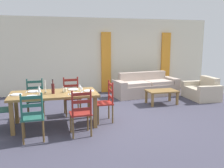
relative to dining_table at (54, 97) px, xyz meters
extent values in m
cube|color=#3D3C4C|center=(1.27, 0.08, -0.67)|extent=(9.60, 9.60, 0.02)
cube|color=beige|center=(1.27, 3.38, 0.69)|extent=(9.60, 0.16, 2.70)
cube|color=orange|center=(1.97, 3.24, 0.44)|extent=(0.35, 0.08, 2.20)
cube|color=orange|center=(4.37, 3.24, 0.44)|extent=(0.35, 0.08, 2.20)
cube|color=olive|center=(0.00, 0.00, 0.06)|extent=(1.90, 0.96, 0.05)
cube|color=olive|center=(-0.85, -0.38, -0.31)|extent=(0.08, 0.08, 0.70)
cube|color=olive|center=(0.85, -0.38, -0.31)|extent=(0.08, 0.08, 0.70)
cube|color=olive|center=(-0.85, 0.38, -0.31)|extent=(0.08, 0.08, 0.70)
cube|color=olive|center=(0.85, 0.38, -0.31)|extent=(0.08, 0.08, 0.70)
cube|color=#21594D|center=(-0.43, -0.74, -0.22)|extent=(0.43, 0.42, 0.03)
cylinder|color=brown|center=(-0.61, -0.57, -0.45)|extent=(0.04, 0.04, 0.43)
cylinder|color=brown|center=(-0.25, -0.56, -0.45)|extent=(0.04, 0.04, 0.43)
cylinder|color=brown|center=(-0.60, -0.91, -0.45)|extent=(0.04, 0.04, 0.43)
cylinder|color=brown|center=(-0.24, -0.90, -0.45)|extent=(0.04, 0.04, 0.43)
cylinder|color=#21594D|center=(-0.60, -0.91, 0.05)|extent=(0.04, 0.04, 0.50)
cylinder|color=#21594D|center=(-0.24, -0.90, 0.05)|extent=(0.04, 0.04, 0.50)
cube|color=#21594D|center=(-0.42, -0.91, -0.08)|extent=(0.38, 0.04, 0.06)
cube|color=#21594D|center=(-0.42, -0.91, 0.07)|extent=(0.38, 0.04, 0.06)
cube|color=#21594D|center=(-0.42, -0.91, 0.22)|extent=(0.38, 0.04, 0.06)
cube|color=maroon|center=(0.49, -0.69, -0.22)|extent=(0.43, 0.42, 0.03)
cylinder|color=brown|center=(0.30, -0.53, -0.45)|extent=(0.04, 0.04, 0.43)
cylinder|color=brown|center=(0.66, -0.52, -0.45)|extent=(0.04, 0.04, 0.43)
cylinder|color=brown|center=(0.32, -0.87, -0.45)|extent=(0.04, 0.04, 0.43)
cylinder|color=brown|center=(0.68, -0.86, -0.45)|extent=(0.04, 0.04, 0.43)
cylinder|color=maroon|center=(0.32, -0.87, 0.05)|extent=(0.04, 0.04, 0.50)
cylinder|color=maroon|center=(0.68, -0.86, 0.05)|extent=(0.04, 0.04, 0.50)
cube|color=maroon|center=(0.50, -0.86, -0.08)|extent=(0.38, 0.04, 0.06)
cube|color=maroon|center=(0.50, -0.86, 0.07)|extent=(0.38, 0.04, 0.06)
cube|color=maroon|center=(0.50, -0.86, 0.22)|extent=(0.38, 0.04, 0.06)
cube|color=#22534B|center=(-0.44, 0.68, -0.22)|extent=(0.44, 0.42, 0.03)
cylinder|color=brown|center=(-0.25, 0.52, -0.45)|extent=(0.04, 0.04, 0.43)
cylinder|color=brown|center=(-0.61, 0.50, -0.45)|extent=(0.04, 0.04, 0.43)
cylinder|color=brown|center=(-0.27, 0.86, -0.45)|extent=(0.04, 0.04, 0.43)
cylinder|color=brown|center=(-0.62, 0.84, -0.45)|extent=(0.04, 0.04, 0.43)
cylinder|color=#22534B|center=(-0.27, 0.86, 0.05)|extent=(0.04, 0.04, 0.50)
cylinder|color=#22534B|center=(-0.62, 0.84, 0.05)|extent=(0.04, 0.04, 0.50)
cube|color=#22534B|center=(-0.44, 0.85, -0.08)|extent=(0.38, 0.04, 0.06)
cube|color=#22534B|center=(-0.44, 0.85, 0.07)|extent=(0.38, 0.04, 0.06)
cube|color=#22534B|center=(-0.44, 0.85, 0.22)|extent=(0.38, 0.04, 0.06)
cube|color=maroon|center=(0.46, 0.73, -0.22)|extent=(0.44, 0.42, 0.03)
cylinder|color=brown|center=(0.65, 0.57, -0.45)|extent=(0.04, 0.04, 0.43)
cylinder|color=brown|center=(0.29, 0.55, -0.45)|extent=(0.04, 0.04, 0.43)
cylinder|color=brown|center=(0.64, 0.91, -0.45)|extent=(0.04, 0.04, 0.43)
cylinder|color=brown|center=(0.28, 0.89, -0.45)|extent=(0.04, 0.04, 0.43)
cylinder|color=maroon|center=(0.64, 0.91, 0.05)|extent=(0.04, 0.04, 0.50)
cylinder|color=maroon|center=(0.28, 0.89, 0.05)|extent=(0.04, 0.04, 0.50)
cube|color=maroon|center=(0.46, 0.90, -0.08)|extent=(0.38, 0.04, 0.06)
cube|color=maroon|center=(0.46, 0.90, 0.07)|extent=(0.38, 0.04, 0.06)
cube|color=maroon|center=(0.46, 0.90, 0.22)|extent=(0.38, 0.04, 0.06)
cube|color=#26574A|center=(-1.08, -0.01, -0.22)|extent=(0.41, 0.43, 0.03)
cylinder|color=brown|center=(-0.92, 0.18, -0.45)|extent=(0.04, 0.04, 0.43)
cylinder|color=brown|center=(-0.91, -0.18, -0.45)|extent=(0.04, 0.04, 0.43)
cube|color=maroon|center=(1.12, -0.02, -0.22)|extent=(0.40, 0.42, 0.03)
cylinder|color=brown|center=(0.95, -0.20, -0.45)|extent=(0.04, 0.04, 0.43)
cylinder|color=brown|center=(0.95, 0.16, -0.45)|extent=(0.04, 0.04, 0.43)
cylinder|color=brown|center=(1.29, -0.20, -0.45)|extent=(0.04, 0.04, 0.43)
cylinder|color=brown|center=(1.29, 0.16, -0.45)|extent=(0.04, 0.04, 0.43)
cylinder|color=maroon|center=(1.29, -0.20, 0.05)|extent=(0.04, 0.04, 0.50)
cylinder|color=maroon|center=(1.29, 0.16, 0.05)|extent=(0.04, 0.04, 0.50)
cube|color=maroon|center=(1.29, -0.02, -0.08)|extent=(0.02, 0.38, 0.06)
cube|color=maroon|center=(1.29, -0.02, 0.07)|extent=(0.02, 0.38, 0.06)
cube|color=maroon|center=(1.29, -0.02, 0.22)|extent=(0.02, 0.38, 0.06)
cylinder|color=white|center=(-0.45, -0.25, 0.10)|extent=(0.24, 0.24, 0.02)
cube|color=silver|center=(-0.60, -0.25, 0.09)|extent=(0.03, 0.17, 0.01)
cylinder|color=white|center=(0.45, -0.25, 0.10)|extent=(0.24, 0.24, 0.02)
cube|color=silver|center=(0.30, -0.25, 0.09)|extent=(0.02, 0.17, 0.01)
cylinder|color=white|center=(-0.45, 0.25, 0.10)|extent=(0.24, 0.24, 0.02)
cube|color=silver|center=(-0.60, 0.25, 0.09)|extent=(0.02, 0.17, 0.01)
cylinder|color=white|center=(0.45, 0.25, 0.10)|extent=(0.24, 0.24, 0.02)
cube|color=silver|center=(0.30, 0.25, 0.09)|extent=(0.03, 0.17, 0.01)
cylinder|color=white|center=(-0.78, 0.00, 0.10)|extent=(0.24, 0.24, 0.02)
cube|color=silver|center=(-0.93, 0.00, 0.09)|extent=(0.03, 0.17, 0.01)
cylinder|color=white|center=(0.78, 0.00, 0.10)|extent=(0.24, 0.24, 0.02)
cube|color=silver|center=(0.63, 0.00, 0.09)|extent=(0.03, 0.17, 0.01)
cylinder|color=#471919|center=(-0.02, -0.06, 0.20)|extent=(0.07, 0.07, 0.22)
cylinder|color=#471919|center=(-0.02, -0.06, 0.35)|extent=(0.02, 0.02, 0.08)
cylinder|color=black|center=(-0.02, -0.06, 0.39)|extent=(0.03, 0.03, 0.02)
cylinder|color=white|center=(-0.30, -0.13, 0.09)|extent=(0.06, 0.06, 0.01)
cylinder|color=white|center=(-0.30, -0.13, 0.13)|extent=(0.01, 0.01, 0.07)
cone|color=white|center=(-0.30, -0.13, 0.21)|extent=(0.06, 0.06, 0.08)
cylinder|color=white|center=(0.60, -0.12, 0.09)|extent=(0.06, 0.06, 0.01)
cylinder|color=white|center=(0.60, -0.12, 0.13)|extent=(0.01, 0.01, 0.07)
cone|color=white|center=(0.60, -0.12, 0.21)|extent=(0.06, 0.06, 0.08)
cylinder|color=white|center=(-0.32, 0.15, 0.09)|extent=(0.06, 0.06, 0.01)
cylinder|color=white|center=(-0.32, 0.15, 0.13)|extent=(0.01, 0.01, 0.07)
cone|color=white|center=(-0.32, 0.15, 0.21)|extent=(0.06, 0.06, 0.08)
cylinder|color=white|center=(0.59, 0.14, 0.09)|extent=(0.06, 0.06, 0.01)
cylinder|color=white|center=(0.59, 0.14, 0.13)|extent=(0.01, 0.01, 0.07)
cone|color=white|center=(0.59, 0.14, 0.21)|extent=(0.06, 0.06, 0.08)
cylinder|color=beige|center=(0.26, 0.05, 0.13)|extent=(0.07, 0.07, 0.09)
cylinder|color=#998C66|center=(-0.18, 0.02, 0.11)|extent=(0.05, 0.05, 0.04)
cylinder|color=white|center=(-0.18, 0.02, 0.25)|extent=(0.02, 0.02, 0.25)
cylinder|color=#998C66|center=(0.20, -0.04, 0.11)|extent=(0.05, 0.05, 0.04)
cylinder|color=white|center=(0.20, -0.04, 0.18)|extent=(0.02, 0.02, 0.11)
cube|color=#BAA699|center=(3.17, 2.27, -0.46)|extent=(1.88, 1.01, 0.40)
cube|color=#BAA699|center=(3.14, 2.56, -0.26)|extent=(1.81, 0.42, 0.80)
cube|color=#BAA699|center=(4.18, 2.39, -0.37)|extent=(0.33, 0.82, 0.58)
cube|color=#BAA699|center=(2.16, 2.14, -0.37)|extent=(0.33, 0.82, 0.58)
cube|color=beige|center=(3.63, 2.27, -0.20)|extent=(0.93, 0.74, 0.12)
cube|color=beige|center=(2.73, 2.16, -0.20)|extent=(0.93, 0.74, 0.12)
cube|color=olive|center=(3.18, 1.12, -0.26)|extent=(0.90, 0.56, 0.04)
cube|color=olive|center=(2.78, 0.89, -0.47)|extent=(0.06, 0.06, 0.38)
cube|color=olive|center=(3.58, 0.89, -0.47)|extent=(0.06, 0.06, 0.38)
cube|color=olive|center=(2.78, 1.35, -0.47)|extent=(0.06, 0.06, 0.38)
cube|color=olive|center=(3.58, 1.35, -0.47)|extent=(0.06, 0.06, 0.38)
cube|color=beige|center=(4.72, 1.37, -0.47)|extent=(0.83, 0.83, 0.38)
cube|color=beige|center=(5.02, 1.35, -0.30)|extent=(0.23, 0.81, 0.72)
cube|color=beige|center=(4.70, 0.88, -0.40)|extent=(0.81, 0.21, 0.52)
cube|color=beige|center=(4.74, 1.86, -0.40)|extent=(0.81, 0.21, 0.52)
camera|label=1|loc=(-0.11, -5.38, 1.23)|focal=38.74mm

